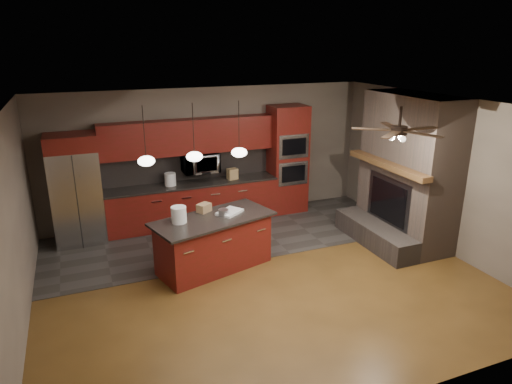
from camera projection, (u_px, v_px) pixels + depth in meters
name	position (u px, v px, depth m)	size (l,w,h in m)	color
ground	(264.00, 277.00, 7.50)	(7.00, 7.00, 0.00)	brown
ceiling	(265.00, 106.00, 6.62)	(7.00, 6.00, 0.02)	white
back_wall	(209.00, 154.00, 9.70)	(7.00, 0.02, 2.80)	gray
right_wall	(441.00, 173.00, 8.30)	(0.02, 6.00, 2.80)	gray
left_wall	(12.00, 230.00, 5.82)	(0.02, 6.00, 2.80)	gray
slate_tile_patch	(229.00, 235.00, 9.09)	(7.00, 2.40, 0.01)	#393634
fireplace_column	(405.00, 176.00, 8.52)	(1.30, 2.10, 2.80)	brown
back_cabinetry	(192.00, 183.00, 9.47)	(3.59, 0.64, 2.20)	maroon
oven_tower	(287.00, 160.00, 10.10)	(0.80, 0.63, 2.38)	maroon
microwave	(200.00, 163.00, 9.42)	(0.73, 0.41, 0.50)	silver
refrigerator	(76.00, 190.00, 8.52)	(0.90, 0.75, 2.10)	silver
kitchen_island	(214.00, 243.00, 7.66)	(2.18, 1.42, 0.92)	maroon
white_bucket	(179.00, 215.00, 7.28)	(0.25, 0.25, 0.26)	white
paint_can	(224.00, 213.00, 7.58)	(0.17, 0.17, 0.11)	#ADACB1
paint_tray	(230.00, 212.00, 7.71)	(0.43, 0.30, 0.04)	white
cardboard_box	(204.00, 208.00, 7.76)	(0.23, 0.17, 0.14)	#8F6E4A
counter_bucket	(170.00, 179.00, 9.23)	(0.23, 0.23, 0.26)	white
counter_box	(232.00, 174.00, 9.65)	(0.21, 0.16, 0.23)	tan
pendant_left	(146.00, 161.00, 6.91)	(0.26, 0.26, 0.92)	black
pendant_center	(194.00, 156.00, 7.18)	(0.26, 0.26, 0.92)	black
pendant_right	(239.00, 152.00, 7.44)	(0.26, 0.26, 0.92)	black
ceiling_fan	(399.00, 130.00, 6.66)	(1.27, 1.33, 0.41)	black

